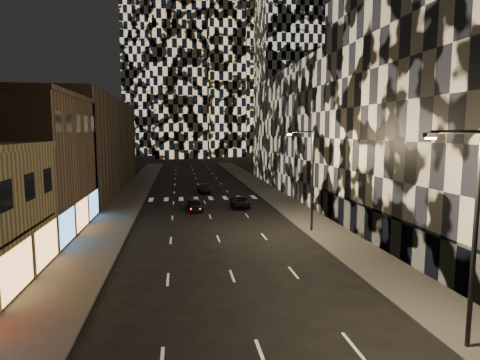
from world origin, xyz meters
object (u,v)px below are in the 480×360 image
object	(u,v)px
streetlight_far	(310,173)
streetlight_near	(470,224)
car_dark_oncoming	(204,188)
car_dark_midlane	(195,205)
car_dark_rightlane	(240,202)

from	to	relation	value
streetlight_far	streetlight_near	bearing A→B (deg)	-90.00
car_dark_oncoming	car_dark_midlane	bearing A→B (deg)	83.53
car_dark_midlane	car_dark_oncoming	size ratio (longest dim) A/B	0.83
streetlight_near	car_dark_oncoming	bearing A→B (deg)	99.78
streetlight_near	car_dark_rightlane	distance (m)	33.38
car_dark_midlane	car_dark_oncoming	world-z (taller)	car_dark_oncoming
streetlight_near	car_dark_oncoming	size ratio (longest dim) A/B	1.88
car_dark_midlane	car_dark_oncoming	bearing A→B (deg)	75.50
car_dark_oncoming	car_dark_rightlane	bearing A→B (deg)	106.81
car_dark_midlane	car_dark_rightlane	xyz separation A→B (m)	(5.49, 1.30, -0.05)
car_dark_oncoming	streetlight_far	bearing A→B (deg)	108.61
streetlight_far	car_dark_rightlane	xyz separation A→B (m)	(-4.35, 12.75, -4.73)
streetlight_far	car_dark_rightlane	world-z (taller)	streetlight_far
streetlight_near	streetlight_far	bearing A→B (deg)	90.00
streetlight_near	car_dark_oncoming	world-z (taller)	streetlight_near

